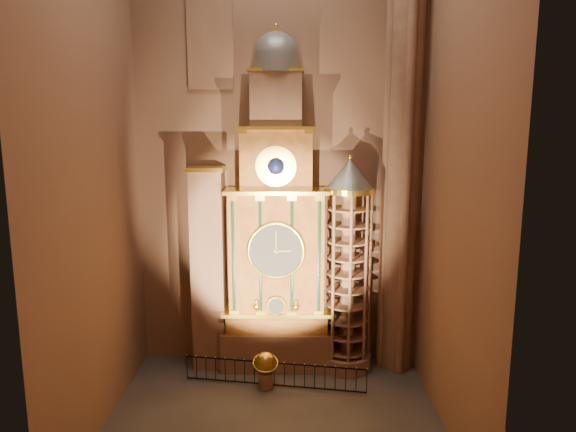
{
  "coord_description": "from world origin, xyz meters",
  "views": [
    {
      "loc": [
        0.78,
        -19.71,
        12.16
      ],
      "look_at": [
        0.57,
        3.0,
        8.15
      ],
      "focal_mm": 32.0,
      "sensor_mm": 36.0,
      "label": 1
    }
  ],
  "objects_px": {
    "astronomical_clock": "(277,238)",
    "celestial_globe": "(266,367)",
    "iron_railing": "(274,374)",
    "stair_turret": "(348,268)",
    "portrait_tower": "(209,268)"
  },
  "relations": [
    {
      "from": "celestial_globe",
      "to": "portrait_tower",
      "type": "bearing_deg",
      "value": 141.36
    },
    {
      "from": "portrait_tower",
      "to": "celestial_globe",
      "type": "distance_m",
      "value": 5.55
    },
    {
      "from": "astronomical_clock",
      "to": "iron_railing",
      "type": "xyz_separation_m",
      "value": [
        -0.07,
        -2.25,
        -6.04
      ]
    },
    {
      "from": "portrait_tower",
      "to": "stair_turret",
      "type": "bearing_deg",
      "value": -2.33
    },
    {
      "from": "portrait_tower",
      "to": "iron_railing",
      "type": "bearing_deg",
      "value": -34.24
    },
    {
      "from": "portrait_tower",
      "to": "celestial_globe",
      "type": "height_order",
      "value": "portrait_tower"
    },
    {
      "from": "celestial_globe",
      "to": "stair_turret",
      "type": "bearing_deg",
      "value": 27.35
    },
    {
      "from": "stair_turret",
      "to": "iron_railing",
      "type": "relative_size",
      "value": 1.27
    },
    {
      "from": "portrait_tower",
      "to": "iron_railing",
      "type": "xyz_separation_m",
      "value": [
        3.33,
        -2.27,
        -4.51
      ]
    },
    {
      "from": "astronomical_clock",
      "to": "portrait_tower",
      "type": "bearing_deg",
      "value": 179.71
    },
    {
      "from": "portrait_tower",
      "to": "stair_turret",
      "type": "relative_size",
      "value": 0.94
    },
    {
      "from": "celestial_globe",
      "to": "iron_railing",
      "type": "relative_size",
      "value": 0.21
    },
    {
      "from": "portrait_tower",
      "to": "iron_railing",
      "type": "height_order",
      "value": "portrait_tower"
    },
    {
      "from": "portrait_tower",
      "to": "stair_turret",
      "type": "distance_m",
      "value": 6.91
    },
    {
      "from": "astronomical_clock",
      "to": "celestial_globe",
      "type": "relative_size",
      "value": 9.55
    }
  ]
}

